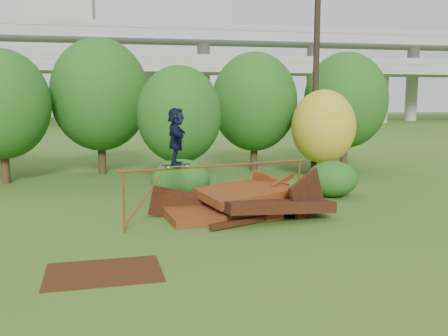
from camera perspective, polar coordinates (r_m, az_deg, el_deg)
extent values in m
plane|color=#2D5116|center=(13.10, 5.23, -8.03)|extent=(240.00, 240.00, 0.00)
cube|color=#4D220D|center=(15.28, -0.42, -5.01)|extent=(3.57, 2.49, 0.55)
cube|color=black|center=(15.30, 5.34, -4.10)|extent=(3.61, 2.57, 0.65)
cube|color=#4D220D|center=(15.53, 2.34, -2.84)|extent=(3.13, 2.56, 0.56)
cube|color=black|center=(15.42, 9.49, -3.21)|extent=(1.53, 1.03, 1.70)
cube|color=#4D220D|center=(16.58, 5.04, -2.71)|extent=(1.13, 1.20, 1.47)
cube|color=black|center=(15.45, -5.09, -4.25)|extent=(1.96, 0.26, 1.26)
cube|color=black|center=(14.21, 1.72, -6.24)|extent=(1.84, 0.95, 0.16)
cube|color=#4D220D|center=(16.35, 6.70, -1.46)|extent=(1.11, 1.13, 0.35)
cylinder|color=maroon|center=(13.66, -11.39, -3.89)|extent=(0.06, 0.06, 1.67)
cylinder|color=maroon|center=(15.99, 8.57, -2.12)|extent=(0.06, 0.06, 1.67)
cylinder|color=maroon|center=(14.47, -0.61, 0.26)|extent=(5.77, 1.54, 0.06)
cube|color=black|center=(13.95, -5.45, 0.37)|extent=(0.81, 0.40, 0.03)
cylinder|color=beige|center=(13.79, -6.41, 0.09)|extent=(0.06, 0.04, 0.06)
cylinder|color=beige|center=(13.95, -6.65, 0.18)|extent=(0.06, 0.04, 0.06)
cylinder|color=beige|center=(13.98, -4.25, 0.23)|extent=(0.06, 0.04, 0.06)
cylinder|color=beige|center=(14.14, -4.50, 0.31)|extent=(0.06, 0.04, 0.06)
imported|color=black|center=(13.87, -5.49, 3.64)|extent=(0.68, 1.51, 1.58)
cube|color=#371B0B|center=(10.86, -13.59, -11.51)|extent=(2.44, 1.80, 0.03)
cylinder|color=black|center=(23.27, -23.74, 0.64)|extent=(0.36, 0.36, 1.86)
ellipsoid|color=#1F4913|center=(23.12, -24.08, 6.68)|extent=(4.05, 4.05, 4.66)
cylinder|color=black|center=(24.93, -13.79, 1.74)|extent=(0.38, 0.38, 2.06)
ellipsoid|color=#1F4913|center=(24.80, -14.00, 8.14)|extent=(4.67, 4.67, 5.37)
cylinder|color=black|center=(21.24, -5.06, 0.33)|extent=(0.34, 0.34, 1.63)
ellipsoid|color=#1F4913|center=(21.07, -5.13, 6.12)|extent=(3.55, 3.55, 4.08)
cylinder|color=black|center=(25.21, 3.44, 1.80)|extent=(0.36, 0.36, 1.87)
ellipsoid|color=#1F4913|center=(25.08, 3.49, 7.57)|extent=(4.27, 4.27, 4.91)
cylinder|color=black|center=(23.37, 11.18, 0.43)|extent=(0.31, 0.31, 1.26)
ellipsoid|color=#A58C19|center=(23.22, 11.29, 4.66)|extent=(2.92, 2.92, 3.36)
cylinder|color=black|center=(26.63, 13.54, 1.99)|extent=(0.37, 0.37, 1.94)
ellipsoid|color=#1F4913|center=(26.51, 13.71, 7.52)|extent=(4.26, 4.26, 4.90)
ellipsoid|color=#1F4913|center=(17.88, -4.96, -1.33)|extent=(2.13, 1.97, 1.48)
ellipsoid|color=#1F4913|center=(18.84, 12.25, -1.22)|extent=(1.89, 1.73, 1.34)
cylinder|color=black|center=(23.58, 10.51, 12.27)|extent=(0.28, 0.28, 10.91)
cube|color=gray|center=(72.29, -8.76, 11.23)|extent=(160.00, 9.00, 1.40)
cube|color=gray|center=(78.72, -9.06, 14.59)|extent=(160.00, 9.00, 1.40)
cylinder|color=gray|center=(73.48, -22.98, 7.53)|extent=(2.20, 2.20, 8.00)
cylinder|color=gray|center=(72.16, -8.69, 8.06)|extent=(2.20, 2.20, 8.00)
cylinder|color=gray|center=(75.25, 5.27, 8.10)|extent=(2.20, 2.20, 8.00)
cube|color=#9E9E99|center=(115.20, -18.07, 12.63)|extent=(14.00, 14.00, 28.00)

